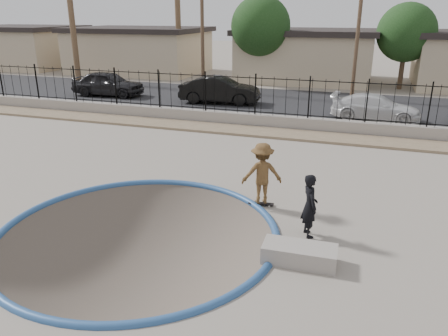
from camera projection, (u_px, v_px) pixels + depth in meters
ground at (262, 139)px, 22.80m from camera, size 120.00×120.00×2.20m
bowl_pit at (138, 233)px, 10.83m from camera, size 6.84×6.84×1.80m
coping_ring at (138, 233)px, 10.83m from camera, size 7.04×7.04×0.20m
rock_strip at (248, 131)px, 19.91m from camera, size 42.00×1.60×0.11m
retaining_wall at (255, 120)px, 20.81m from camera, size 42.00×0.45×0.60m
fence at (255, 95)px, 20.41m from camera, size 40.00×0.04×1.80m
street at (282, 101)px, 26.89m from camera, size 90.00×8.00×0.04m
house_west_far at (23, 46)px, 43.09m from camera, size 10.60×8.60×3.90m
house_west at (140, 50)px, 39.20m from camera, size 11.60×8.60×3.90m
house_center at (307, 55)px, 34.70m from camera, size 10.60×8.60×3.90m
utility_pole_left at (202, 19)px, 28.89m from camera, size 1.70×0.24×9.00m
utility_pole_mid at (360, 16)px, 25.80m from camera, size 1.70×0.24×9.50m
street_tree_left at (261, 26)px, 31.73m from camera, size 4.32×4.32×6.36m
street_tree_mid at (407, 33)px, 29.74m from camera, size 3.96×3.96×5.83m
skater at (262, 177)px, 12.11m from camera, size 1.28×1.02×1.74m
skateboard at (261, 203)px, 12.39m from camera, size 0.74×0.26×0.06m
videographer at (310, 206)px, 10.48m from camera, size 0.60×0.69×1.59m
concrete_ledge at (299, 254)px, 9.53m from camera, size 1.62×0.75×0.40m
car_a at (108, 83)px, 28.14m from camera, size 4.70×2.08×1.57m
car_b at (220, 90)px, 25.85m from camera, size 4.84×2.08×1.55m
car_c at (376, 107)px, 21.83m from camera, size 4.47×2.08×1.26m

